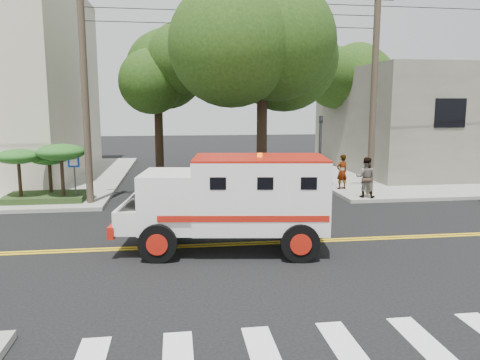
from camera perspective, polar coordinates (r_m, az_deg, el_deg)
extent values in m
plane|color=black|center=(13.90, 1.42, -7.76)|extent=(100.00, 100.00, 0.00)
cube|color=gray|center=(31.15, 22.37, 1.15)|extent=(17.00, 17.00, 0.15)
cube|color=#626054|center=(32.11, 24.58, 6.74)|extent=(14.00, 12.00, 6.00)
cylinder|color=#382D23|center=(19.43, -18.38, 10.05)|extent=(0.28, 0.28, 9.00)
cylinder|color=#382D23|center=(21.10, 15.99, 10.05)|extent=(0.28, 0.28, 9.00)
cylinder|color=black|center=(19.97, 2.69, 7.59)|extent=(0.44, 0.44, 7.00)
sphere|color=#18330E|center=(20.18, 2.77, 17.57)|extent=(5.32, 5.32, 5.32)
sphere|color=#18330E|center=(19.78, 6.66, 19.37)|extent=(4.56, 4.56, 4.56)
cylinder|color=black|center=(25.17, -9.86, 6.19)|extent=(0.44, 0.44, 5.60)
sphere|color=#18330E|center=(25.18, -10.04, 12.56)|extent=(3.92, 3.92, 3.92)
sphere|color=#18330E|center=(24.64, -8.11, 13.67)|extent=(3.36, 3.36, 3.36)
cylinder|color=black|center=(31.03, 12.28, 6.98)|extent=(0.44, 0.44, 5.95)
sphere|color=#18330E|center=(31.07, 12.47, 12.46)|extent=(4.20, 4.20, 4.20)
sphere|color=#18330E|center=(30.87, 14.51, 13.25)|extent=(3.60, 3.60, 3.60)
cylinder|color=#3F3F42|center=(19.78, 9.71, 2.51)|extent=(0.12, 0.12, 3.60)
imported|color=#3F3F42|center=(19.67, 9.81, 6.42)|extent=(0.15, 0.18, 0.90)
cylinder|color=#3F3F42|center=(19.97, -19.47, -0.14)|extent=(0.06, 0.06, 2.00)
cube|color=#0C33A5|center=(19.81, -19.62, 2.12)|extent=(0.45, 0.03, 0.45)
cube|color=#1E3314|center=(20.96, -22.52, -1.92)|extent=(3.20, 2.00, 0.24)
cylinder|color=black|center=(20.79, -25.27, 0.27)|extent=(0.14, 0.14, 1.52)
ellipsoid|color=#1B5419|center=(20.69, -25.44, 2.61)|extent=(1.73, 1.73, 0.60)
cylinder|color=black|center=(21.19, -22.13, 0.41)|extent=(0.14, 0.14, 1.36)
ellipsoid|color=#1B5419|center=(21.10, -22.25, 2.47)|extent=(1.55, 1.55, 0.54)
cylinder|color=black|center=(20.14, -20.84, 0.52)|extent=(0.14, 0.14, 1.68)
ellipsoid|color=#1B5419|center=(20.03, -20.99, 3.20)|extent=(1.91, 1.91, 0.66)
cube|color=white|center=(12.97, 2.39, -1.66)|extent=(3.84, 2.58, 1.94)
cube|color=white|center=(13.12, -8.54, -2.44)|extent=(1.73, 2.21, 1.57)
cube|color=black|center=(13.17, -11.69, -0.65)|extent=(0.26, 1.56, 0.65)
cube|color=white|center=(13.39, -12.61, -4.35)|extent=(1.07, 1.94, 0.65)
cube|color=#AD180D|center=(13.55, -14.49, -5.26)|extent=(0.43, 1.99, 0.32)
cube|color=#AD180D|center=(12.82, 2.42, 2.72)|extent=(3.84, 2.58, 0.06)
cylinder|color=black|center=(12.38, -9.97, -7.58)|extent=(1.04, 0.43, 1.01)
cylinder|color=black|center=(14.35, -8.60, -5.22)|extent=(1.04, 0.43, 1.01)
cylinder|color=black|center=(12.32, 7.35, -7.60)|extent=(1.04, 0.43, 1.01)
cylinder|color=black|center=(14.29, 6.25, -5.22)|extent=(1.04, 0.43, 1.01)
imported|color=gray|center=(22.26, 12.32, 0.98)|extent=(0.69, 0.56, 1.62)
imported|color=gray|center=(20.48, 15.07, 0.31)|extent=(1.04, 0.96, 1.71)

